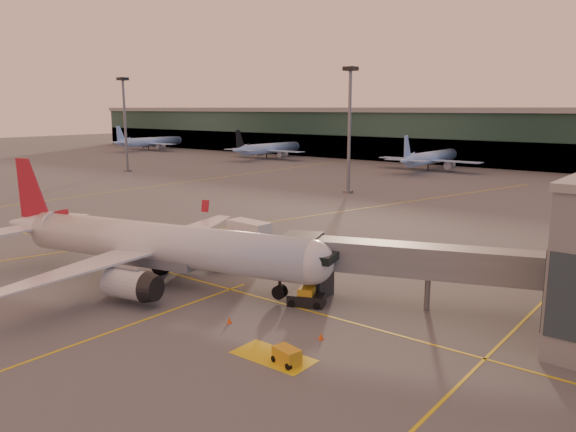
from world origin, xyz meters
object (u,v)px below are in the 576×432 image
Objects in this scene: main_airplane at (152,245)px; catering_truck at (249,236)px; gpu_cart at (287,356)px; pushback_tug at (306,298)px.

main_airplane reaches higher than catering_truck.
catering_truck is 2.56× the size of gpu_cart.
main_airplane is 23.40m from gpu_cart.
main_airplane reaches higher than gpu_cart.
pushback_tug is at bearing -27.26° from catering_truck.
pushback_tug is at bearing 132.14° from gpu_cart.
gpu_cart is 11.87m from pushback_tug.
pushback_tug reaches higher than gpu_cart.
gpu_cart is at bearing -82.86° from pushback_tug.
pushback_tug is (-5.91, 10.29, 0.11)m from gpu_cart.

